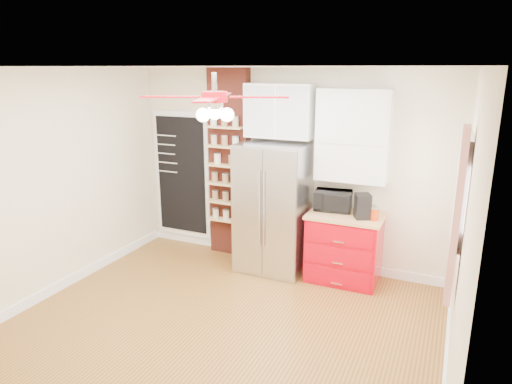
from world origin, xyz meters
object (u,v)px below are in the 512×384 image
at_px(ceiling_fan, 215,98).
at_px(coffee_maker, 362,206).
at_px(fridge, 273,208).
at_px(red_cabinet, 344,247).
at_px(canister_left, 374,214).
at_px(toaster_oven, 333,201).
at_px(pantry_jar_oats, 218,159).

xyz_separation_m(ceiling_fan, coffee_maker, (1.14, 1.61, -1.37)).
relative_size(fridge, red_cabinet, 1.86).
bearing_deg(canister_left, red_cabinet, 165.79).
height_order(red_cabinet, coffee_maker, coffee_maker).
xyz_separation_m(toaster_oven, coffee_maker, (0.42, -0.18, 0.02)).
distance_m(fridge, canister_left, 1.34).
bearing_deg(red_cabinet, ceiling_fan, -118.71).
distance_m(ceiling_fan, coffee_maker, 2.40).
relative_size(coffee_maker, pantry_jar_oats, 2.18).
xyz_separation_m(red_cabinet, pantry_jar_oats, (-1.89, 0.11, 0.99)).
distance_m(ceiling_fan, toaster_oven, 2.38).
height_order(fridge, red_cabinet, fridge).
bearing_deg(fridge, ceiling_fan, -88.24).
relative_size(red_cabinet, pantry_jar_oats, 6.66).
bearing_deg(coffee_maker, canister_left, -33.14).
distance_m(red_cabinet, canister_left, 0.65).
height_order(fridge, canister_left, fridge).
distance_m(red_cabinet, pantry_jar_oats, 2.14).
bearing_deg(fridge, canister_left, -1.87).
bearing_deg(ceiling_fan, pantry_jar_oats, 118.61).
bearing_deg(ceiling_fan, coffee_maker, 54.77).
relative_size(ceiling_fan, coffee_maker, 4.56).
distance_m(fridge, pantry_jar_oats, 1.10).
bearing_deg(toaster_oven, pantry_jar_oats, 171.99).
bearing_deg(toaster_oven, ceiling_fan, -119.95).
height_order(ceiling_fan, coffee_maker, ceiling_fan).
bearing_deg(red_cabinet, fridge, -177.05).
bearing_deg(red_cabinet, pantry_jar_oats, 176.80).
bearing_deg(pantry_jar_oats, ceiling_fan, -61.39).
bearing_deg(toaster_oven, canister_left, -27.12).
relative_size(fridge, coffee_maker, 5.70).
relative_size(fridge, ceiling_fan, 1.25).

